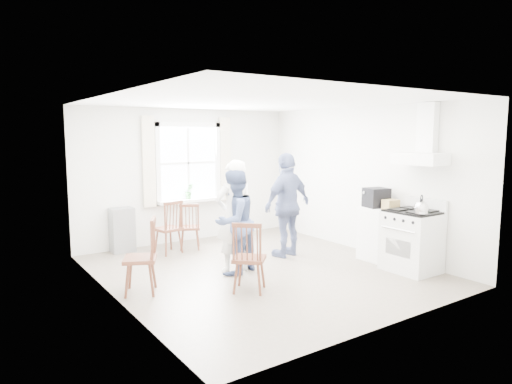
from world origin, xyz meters
name	(u,v)px	position (x,y,z in m)	size (l,w,h in m)	color
room_shell	(260,188)	(0.00, 0.00, 1.30)	(4.62, 5.12, 2.64)	#776A5B
window_assembly	(189,167)	(0.00, 2.45, 1.46)	(1.88, 0.24, 1.70)	white
range_hood	(423,148)	(2.07, -1.35, 1.90)	(0.45, 0.76, 0.94)	white
shelf_unit	(122,230)	(-1.40, 2.33, 0.40)	(0.40, 0.30, 0.80)	gray
gas_stove	(412,240)	(1.91, -1.35, 0.48)	(0.68, 0.76, 1.12)	silver
kettle	(421,208)	(1.71, -1.63, 1.05)	(0.21, 0.21, 0.29)	silver
low_cabinet	(379,234)	(1.98, -0.65, 0.45)	(0.50, 0.55, 0.90)	white
stereo_stack	(376,198)	(1.94, -0.60, 1.06)	(0.42, 0.39, 0.32)	black
cardboard_box	(391,205)	(1.97, -0.88, 0.98)	(0.25, 0.18, 0.16)	tan
windsor_chair_a	(171,221)	(-0.73, 1.68, 0.59)	(0.48, 0.47, 0.97)	#4F2719
windsor_chair_b	(248,250)	(-0.73, -0.76, 0.60)	(0.57, 0.57, 0.98)	#4F2719
windsor_chair_c	(148,247)	(-1.80, 0.03, 0.62)	(0.57, 0.57, 1.02)	#4F2719
person_left	(234,216)	(-0.35, 0.20, 0.86)	(0.63, 0.63, 1.73)	white
person_mid	(234,222)	(-0.41, 0.11, 0.80)	(0.78, 0.78, 1.60)	#475784
person_right	(288,205)	(0.88, 0.43, 0.90)	(1.05, 1.05, 1.80)	navy
potted_plant	(189,191)	(-0.04, 2.36, 1.00)	(0.17, 0.17, 0.31)	#337233
windsor_chair_d	(189,221)	(-0.34, 1.76, 0.53)	(0.49, 0.49, 0.87)	#4F2719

